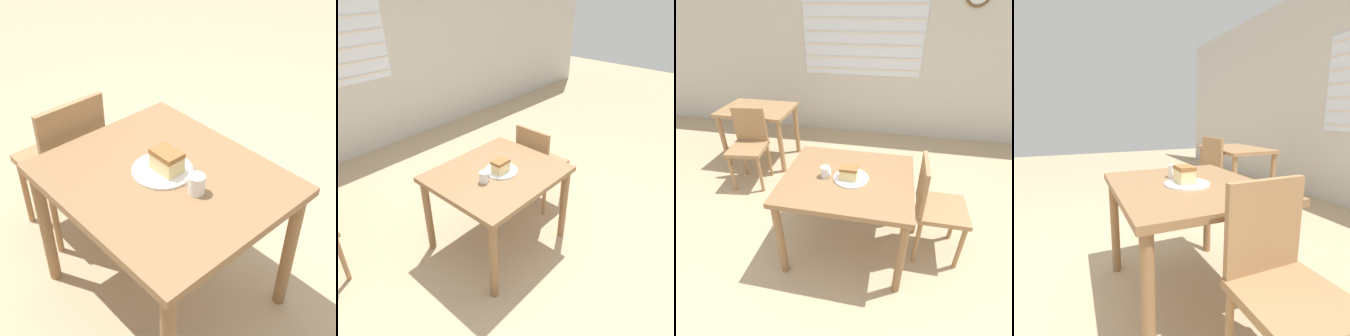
{
  "view_description": "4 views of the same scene",
  "coord_description": "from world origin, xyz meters",
  "views": [
    {
      "loc": [
        -1.18,
        1.58,
        1.94
      ],
      "look_at": [
        -0.01,
        0.52,
        0.76
      ],
      "focal_mm": 50.0,
      "sensor_mm": 36.0,
      "label": 1
    },
    {
      "loc": [
        -1.61,
        -0.98,
        2.08
      ],
      "look_at": [
        0.01,
        0.47,
        0.78
      ],
      "focal_mm": 35.0,
      "sensor_mm": 36.0,
      "label": 2
    },
    {
      "loc": [
        0.29,
        -1.07,
        1.85
      ],
      "look_at": [
        -0.04,
        0.53,
        0.82
      ],
      "focal_mm": 28.0,
      "sensor_mm": 36.0,
      "label": 3
    },
    {
      "loc": [
        1.35,
        -0.06,
        1.12
      ],
      "look_at": [
        -0.05,
        0.52,
        0.82
      ],
      "focal_mm": 28.0,
      "sensor_mm": 36.0,
      "label": 4
    }
  ],
  "objects": [
    {
      "name": "plate",
      "position": [
        0.02,
        0.53,
        0.73
      ],
      "size": [
        0.26,
        0.26,
        0.01
      ],
      "color": "white",
      "rests_on": "dining_table_near"
    },
    {
      "name": "dining_table_far",
      "position": [
        -1.43,
        1.84,
        0.6
      ],
      "size": [
        0.88,
        0.65,
        0.73
      ],
      "color": "#9E754C",
      "rests_on": "ground_plane"
    },
    {
      "name": "dining_table_near",
      "position": [
        -0.01,
        0.55,
        0.62
      ],
      "size": [
        0.98,
        0.85,
        0.73
      ],
      "color": "olive",
      "rests_on": "ground_plane"
    },
    {
      "name": "ground_plane",
      "position": [
        0.0,
        0.0,
        0.0
      ],
      "size": [
        14.0,
        14.0,
        0.0
      ],
      "primitive_type": "plane",
      "color": "tan"
    },
    {
      "name": "chair_far_corner",
      "position": [
        -1.31,
        1.33,
        0.49
      ],
      "size": [
        0.43,
        0.43,
        0.87
      ],
      "rotation": [
        0.0,
        0.0,
        0.13
      ],
      "color": "#9E754C",
      "rests_on": "ground_plane"
    },
    {
      "name": "wall_back",
      "position": [
        -0.0,
        3.03,
        1.4
      ],
      "size": [
        10.0,
        0.09,
        2.8
      ],
      "color": "beige",
      "rests_on": "ground_plane"
    },
    {
      "name": "cake_slice",
      "position": [
        0.0,
        0.52,
        0.79
      ],
      "size": [
        0.13,
        0.09,
        0.1
      ],
      "color": "#E5CC89",
      "rests_on": "plate"
    },
    {
      "name": "coffee_mug",
      "position": [
        -0.18,
        0.52,
        0.77
      ],
      "size": [
        0.08,
        0.07,
        0.08
      ],
      "color": "white",
      "rests_on": "dining_table_near"
    },
    {
      "name": "chair_near_window",
      "position": [
        0.67,
        0.64,
        0.49
      ],
      "size": [
        0.39,
        0.39,
        0.87
      ],
      "rotation": [
        0.0,
        0.0,
        1.57
      ],
      "color": "#9E754C",
      "rests_on": "ground_plane"
    }
  ]
}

